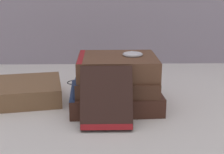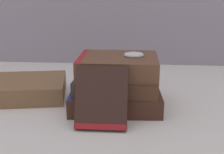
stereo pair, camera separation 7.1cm
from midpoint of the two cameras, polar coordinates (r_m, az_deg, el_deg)
The scene contains 8 objects.
ground_plane at distance 0.74m, azimuth 3.67°, elevation -6.18°, with size 3.00×3.00×0.00m, color silver.
book_flat_bottom at distance 0.76m, azimuth 2.92°, elevation -3.83°, with size 0.22×0.18×0.04m.
book_flat_middle at distance 0.75m, azimuth 3.06°, elevation -1.03°, with size 0.19×0.16×0.03m.
book_flat_top at distance 0.74m, azimuth 3.56°, elevation 2.00°, with size 0.19×0.15×0.05m.
book_side_left at distance 0.85m, azimuth -14.89°, elevation -2.09°, with size 0.27×0.21×0.05m.
book_leaning_front at distance 0.64m, azimuth 1.25°, elevation -4.27°, with size 0.11×0.07×0.13m.
pocket_watch at distance 0.74m, azimuth 6.77°, elevation 4.03°, with size 0.05×0.05×0.01m.
reading_glasses at distance 0.95m, azimuth -2.04°, elevation -0.86°, with size 0.10×0.05×0.00m.
Camera 2 is at (0.04, -0.68, 0.29)m, focal length 50.00 mm.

